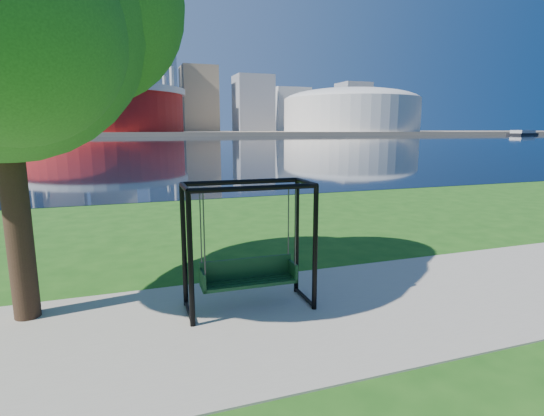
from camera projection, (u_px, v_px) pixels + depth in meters
name	position (u px, v px, depth m)	size (l,w,h in m)	color
ground	(269.00, 307.00, 7.46)	(900.00, 900.00, 0.00)	#1E5114
path	(279.00, 318.00, 6.99)	(120.00, 4.00, 0.03)	#9E937F
river	(132.00, 143.00, 102.12)	(900.00, 180.00, 0.02)	black
far_bank	(125.00, 133.00, 291.27)	(900.00, 228.00, 2.00)	#937F60
stadium	(104.00, 108.00, 219.72)	(83.00, 83.00, 32.00)	maroon
arena	(351.00, 109.00, 266.54)	(84.00, 84.00, 26.56)	beige
skyline	(115.00, 82.00, 295.97)	(392.00, 66.00, 96.50)	gray
swing	(248.00, 249.00, 7.23)	(2.18, 0.98, 2.22)	black
barge	(523.00, 133.00, 243.57)	(29.13, 17.73, 2.84)	black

